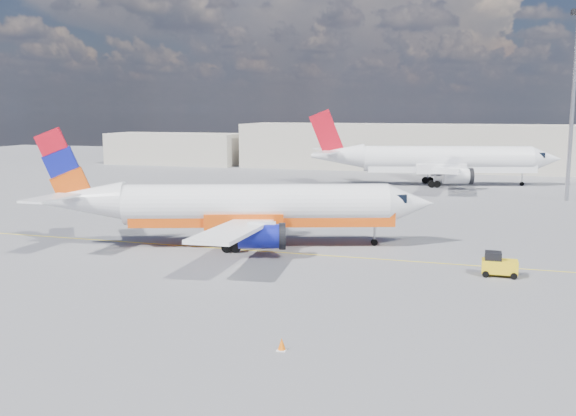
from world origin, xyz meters
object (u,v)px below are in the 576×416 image
(second_jet, at_px, (439,160))
(gse_tug, at_px, (498,265))
(main_jet, at_px, (244,207))
(traffic_cone, at_px, (282,344))

(second_jet, bearing_deg, gse_tug, -96.53)
(main_jet, height_order, traffic_cone, main_jet)
(gse_tug, bearing_deg, traffic_cone, -121.03)
(traffic_cone, bearing_deg, main_jet, 115.25)
(traffic_cone, bearing_deg, gse_tug, 59.97)
(second_jet, distance_m, traffic_cone, 66.27)
(second_jet, height_order, gse_tug, second_jet)
(main_jet, xyz_separation_m, second_jet, (11.72, 45.95, 0.42))
(main_jet, distance_m, gse_tug, 19.55)
(second_jet, relative_size, gse_tug, 15.75)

